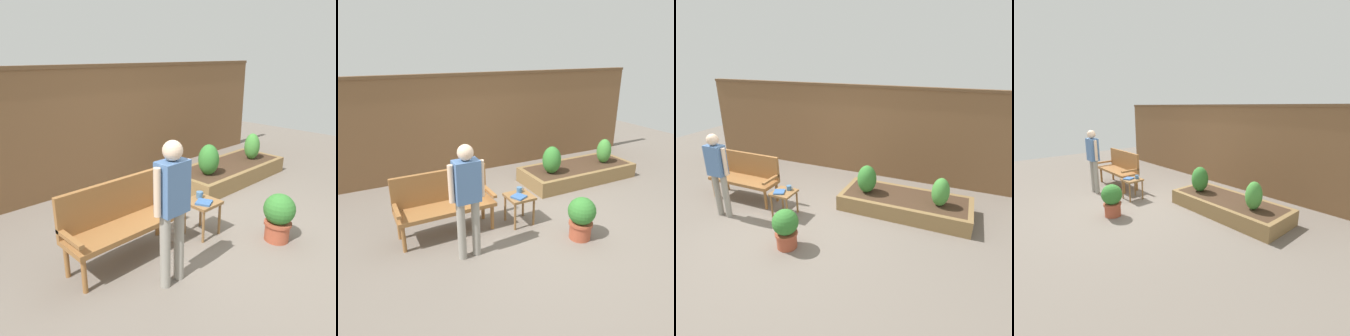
{
  "view_description": "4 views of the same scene",
  "coord_description": "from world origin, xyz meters",
  "views": [
    {
      "loc": [
        -3.51,
        -2.59,
        2.32
      ],
      "look_at": [
        -0.03,
        1.01,
        0.65
      ],
      "focal_mm": 36.6,
      "sensor_mm": 36.0,
      "label": 1
    },
    {
      "loc": [
        -2.55,
        -3.81,
        2.61
      ],
      "look_at": [
        -0.09,
        0.93,
        0.61
      ],
      "focal_mm": 33.98,
      "sensor_mm": 36.0,
      "label": 2
    },
    {
      "loc": [
        2.56,
        -3.74,
        2.78
      ],
      "look_at": [
        0.48,
        1.01,
        0.72
      ],
      "focal_mm": 30.44,
      "sensor_mm": 36.0,
      "label": 3
    },
    {
      "loc": [
        4.73,
        -2.8,
        2.12
      ],
      "look_at": [
        0.45,
        0.94,
        0.74
      ],
      "focal_mm": 27.4,
      "sensor_mm": 36.0,
      "label": 4
    }
  ],
  "objects": [
    {
      "name": "shrub_far_corner",
      "position": [
        2.32,
        1.01,
        0.56
      ],
      "size": [
        0.3,
        0.3,
        0.52
      ],
      "color": "brown",
      "rests_on": "raised_planter_bed"
    },
    {
      "name": "potted_boxwood",
      "position": [
        0.27,
        -0.72,
        0.35
      ],
      "size": [
        0.4,
        0.4,
        0.64
      ],
      "color": "#A84C33",
      "rests_on": "ground_plane"
    },
    {
      "name": "garden_bench",
      "position": [
        -1.42,
        0.38,
        0.54
      ],
      "size": [
        1.44,
        0.48,
        0.94
      ],
      "color": "#936033",
      "rests_on": "ground_plane"
    },
    {
      "name": "person_by_bench",
      "position": [
        -1.33,
        -0.39,
        0.93
      ],
      "size": [
        0.47,
        0.2,
        1.56
      ],
      "color": "gray",
      "rests_on": "ground_plane"
    },
    {
      "name": "cup_on_table",
      "position": [
        -0.25,
        0.17,
        0.52
      ],
      "size": [
        0.12,
        0.09,
        0.09
      ],
      "color": "teal",
      "rests_on": "side_table"
    },
    {
      "name": "fence_back",
      "position": [
        0.0,
        2.6,
        1.09
      ],
      "size": [
        8.4,
        0.14,
        2.16
      ],
      "color": "brown",
      "rests_on": "ground_plane"
    },
    {
      "name": "shrub_near_bench",
      "position": [
        0.96,
        1.01,
        0.57
      ],
      "size": [
        0.36,
        0.36,
        0.54
      ],
      "color": "brown",
      "rests_on": "raised_planter_bed"
    },
    {
      "name": "book_on_table",
      "position": [
        -0.35,
        0.01,
        0.49
      ],
      "size": [
        0.25,
        0.25,
        0.03
      ],
      "primitive_type": "cube",
      "rotation": [
        0.0,
        0.0,
        0.43
      ],
      "color": "#38609E",
      "rests_on": "side_table"
    },
    {
      "name": "ground_plane",
      "position": [
        0.0,
        0.0,
        0.0
      ],
      "size": [
        14.0,
        14.0,
        0.0
      ],
      "primitive_type": "plane",
      "color": "#70665B"
    },
    {
      "name": "raised_planter_bed",
      "position": [
        1.7,
        1.1,
        0.15
      ],
      "size": [
        2.4,
        1.0,
        0.3
      ],
      "color": "olive",
      "rests_on": "ground_plane"
    },
    {
      "name": "side_table",
      "position": [
        -0.3,
        0.07,
        0.4
      ],
      "size": [
        0.4,
        0.4,
        0.48
      ],
      "color": "olive",
      "rests_on": "ground_plane"
    }
  ]
}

